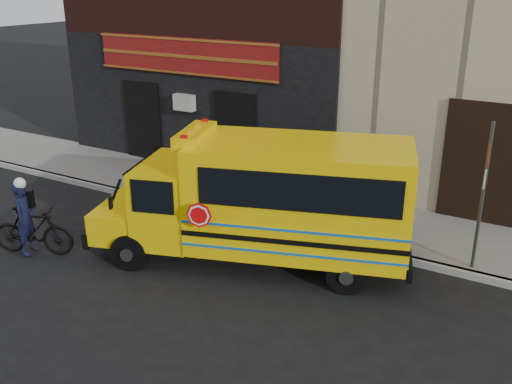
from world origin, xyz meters
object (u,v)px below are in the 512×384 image
object	(u,v)px
school_bus	(268,198)
sign_pole	(483,194)
bicycle	(33,231)
cyclist	(25,220)

from	to	relation	value
school_bus	sign_pole	bearing A→B (deg)	22.94
bicycle	cyclist	size ratio (longest dim) A/B	1.12
sign_pole	school_bus	bearing A→B (deg)	-157.06
bicycle	cyclist	world-z (taller)	cyclist
sign_pole	bicycle	size ratio (longest dim) A/B	1.76
school_bus	cyclist	size ratio (longest dim) A/B	4.32
school_bus	bicycle	bearing A→B (deg)	-154.14
school_bus	bicycle	xyz separation A→B (m)	(-4.76, -2.31, -0.95)
bicycle	cyclist	distance (m)	0.30
school_bus	cyclist	world-z (taller)	school_bus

